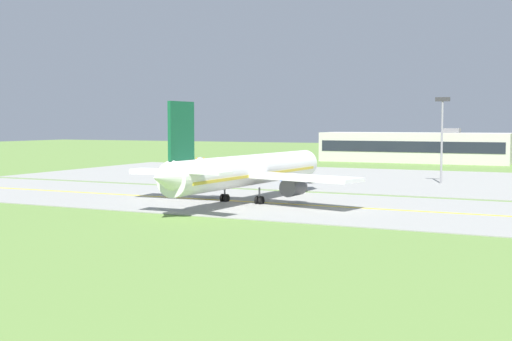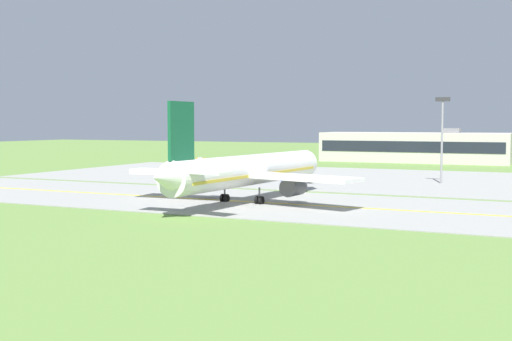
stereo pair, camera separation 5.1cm
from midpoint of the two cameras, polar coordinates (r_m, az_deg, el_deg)
name	(u,v)px [view 2 (the right image)]	position (r m, az deg, el deg)	size (l,w,h in m)	color
ground_plane	(241,202)	(85.54, -1.29, -2.77)	(500.00, 500.00, 0.00)	olive
taxiway_strip	(241,202)	(85.54, -1.29, -2.74)	(240.00, 28.00, 0.10)	gray
apron_pad	(392,179)	(121.78, 11.78, -0.77)	(140.00, 52.00, 0.10)	gray
taxiway_centreline	(241,201)	(85.53, -1.29, -2.70)	(220.00, 0.60, 0.01)	yellow
airplane_lead	(248,171)	(84.92, -0.71, -0.02)	(32.41, 39.66, 12.70)	white
service_truck_baggage	(261,165)	(143.21, 0.49, 0.49)	(4.16, 6.71, 2.59)	orange
service_truck_fuel	(200,162)	(148.08, -4.89, 0.73)	(4.64, 6.26, 2.65)	orange
service_truck_catering	(293,177)	(110.41, 3.29, -0.60)	(5.11, 6.52, 2.59)	#264CA5
service_truck_pushback	(283,166)	(133.93, 2.42, 0.38)	(5.84, 5.53, 2.60)	silver
terminal_building	(414,147)	(178.17, 13.65, 1.98)	(48.60, 13.53, 9.03)	beige
apron_light_mast	(442,129)	(115.05, 15.95, 3.50)	(2.40, 0.50, 14.70)	gray
traffic_cone_near_edge	(195,187)	(103.40, -5.31, -1.42)	(0.44, 0.44, 0.60)	orange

